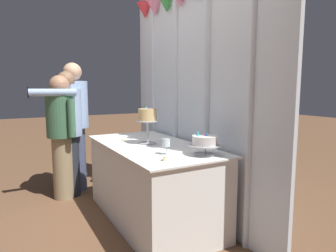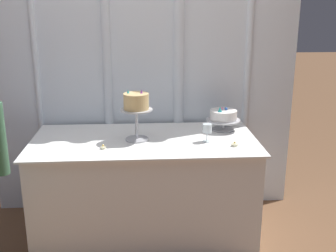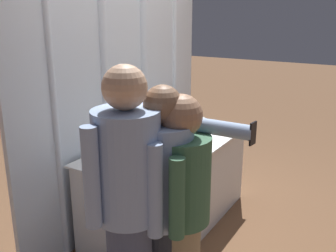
# 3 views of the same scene
# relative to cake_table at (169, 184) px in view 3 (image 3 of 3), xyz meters

# --- Properties ---
(ground_plane) EXTENTS (24.00, 24.00, 0.00)m
(ground_plane) POSITION_rel_cake_table_xyz_m (0.00, -0.10, -0.39)
(ground_plane) COLOR brown
(draped_curtain) EXTENTS (2.58, 0.21, 2.74)m
(draped_curtain) POSITION_rel_cake_table_xyz_m (0.01, 0.47, 1.13)
(draped_curtain) COLOR silver
(draped_curtain) RESTS_ON ground_plane
(cake_table) EXTENTS (1.70, 0.85, 0.78)m
(cake_table) POSITION_rel_cake_table_xyz_m (0.00, 0.00, 0.00)
(cake_table) COLOR white
(cake_table) RESTS_ON ground_plane
(cake_display_nearleft) EXTENTS (0.24, 0.24, 0.39)m
(cake_display_nearleft) POSITION_rel_cake_table_xyz_m (-0.05, -0.02, 0.66)
(cake_display_nearleft) COLOR #B2B2B7
(cake_display_nearleft) RESTS_ON cake_table
(cake_display_nearright) EXTENTS (0.27, 0.27, 0.21)m
(cake_display_nearright) POSITION_rel_cake_table_xyz_m (0.64, 0.19, 0.50)
(cake_display_nearright) COLOR #B2B2B7
(cake_display_nearright) RESTS_ON cake_table
(wine_glass) EXTENTS (0.07, 0.07, 0.14)m
(wine_glass) POSITION_rel_cake_table_xyz_m (0.46, -0.09, 0.49)
(wine_glass) COLOR silver
(wine_glass) RESTS_ON cake_table
(tealight_far_left) EXTENTS (0.04, 0.04, 0.03)m
(tealight_far_left) POSITION_rel_cake_table_xyz_m (-0.29, -0.20, 0.40)
(tealight_far_left) COLOR beige
(tealight_far_left) RESTS_ON cake_table
(tealight_near_left) EXTENTS (0.05, 0.05, 0.03)m
(tealight_near_left) POSITION_rel_cake_table_xyz_m (0.65, -0.20, 0.40)
(tealight_near_left) COLOR beige
(tealight_near_left) RESTS_ON cake_table
(guest_man_pink_jacket) EXTENTS (0.51, 0.44, 1.67)m
(guest_man_pink_jacket) POSITION_rel_cake_table_xyz_m (-1.27, -0.49, 0.52)
(guest_man_pink_jacket) COLOR #4C5675
(guest_man_pink_jacket) RESTS_ON ground_plane
(guest_girl_blue_dress) EXTENTS (0.48, 0.66, 1.55)m
(guest_girl_blue_dress) POSITION_rel_cake_table_xyz_m (-1.10, -0.62, 0.46)
(guest_girl_blue_dress) COLOR #282D38
(guest_girl_blue_dress) RESTS_ON ground_plane
(guest_man_dark_suit) EXTENTS (0.47, 0.45, 1.50)m
(guest_man_dark_suit) POSITION_rel_cake_table_xyz_m (-1.05, -0.69, 0.42)
(guest_man_dark_suit) COLOR #9E8966
(guest_man_dark_suit) RESTS_ON ground_plane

